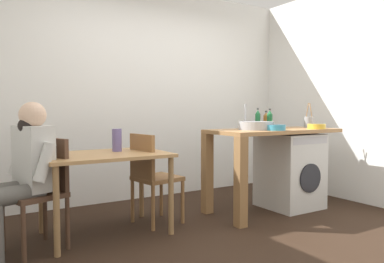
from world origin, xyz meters
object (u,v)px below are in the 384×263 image
Objects in this scene: seated_person at (23,169)px; bottle_squat_brown at (270,120)px; bottle_tall_green at (258,119)px; bottle_clear_small at (266,120)px; chair_opposite at (151,173)px; vase at (117,140)px; dining_table at (105,164)px; utensil_crock at (309,122)px; colander at (317,126)px; chair_person_seat at (43,187)px; mixing_bowl at (275,127)px; washing_machine at (290,170)px.

seated_person is 2.63m from bottle_squat_brown.
bottle_tall_green is 0.27m from bottle_clear_small.
bottle_tall_green is (1.30, -0.09, 0.52)m from chair_opposite.
dining_table is at bearing -146.31° from vase.
utensil_crock is (0.49, -0.23, -0.02)m from bottle_clear_small.
colander reaches higher than vase.
bottle_squat_brown is at bearing -108.91° from chair_person_seat.
utensil_crock is at bearing -3.97° from bottle_squat_brown.
vase is (0.15, 0.10, 0.20)m from dining_table.
mixing_bowl is (2.41, -0.28, 0.28)m from seated_person.
washing_machine is at bearing 24.78° from mixing_bowl.
chair_opposite is at bearing 174.52° from utensil_crock.
bottle_squat_brown reaches higher than chair_person_seat.
chair_opposite is 4.16× the size of vase.
dining_table is 0.27m from vase.
mixing_bowl is (2.26, -0.33, 0.44)m from chair_person_seat.
bottle_squat_brown is (-0.24, 0.09, 0.59)m from washing_machine.
utensil_crock reaches higher than dining_table.
bottle_tall_green reaches higher than colander.
seated_person is 2.44m from mixing_bowl.
colander is (3.03, -0.30, 0.28)m from seated_person.
colander is at bearing -13.62° from vase.
seated_person is 5.22× the size of bottle_squat_brown.
bottle_clear_small is at bearing 121.47° from colander.
washing_machine is at bearing -67.25° from bottle_clear_small.
bottle_tall_green is (2.48, 0.08, 0.35)m from seated_person.
bottle_tall_green is 1.11× the size of mixing_bowl.
utensil_crock reaches higher than washing_machine.
vase reaches higher than chair_person_seat.
colander reaches higher than washing_machine.
bottle_squat_brown is 1.06× the size of vase.
dining_table is at bearing -97.79° from seated_person.
chair_person_seat is 3.91× the size of bottle_squat_brown.
washing_machine is at bearing 72.06° from chair_opposite.
chair_person_seat is at bearing -179.29° from bottle_tall_green.
chair_opposite is 0.75× the size of seated_person.
chair_opposite is (1.03, 0.11, 0.00)m from chair_person_seat.
chair_opposite is 3.84× the size of bottle_tall_green.
bottle_squat_brown reaches higher than colander.
chair_person_seat is 4.25× the size of mixing_bowl.
bottle_tall_green is at bearing 171.46° from utensil_crock.
chair_opposite is 1.52m from bottle_squat_brown.
mixing_bowl is at bearing 60.68° from chair_opposite.
utensil_crock reaches higher than seated_person.
bottle_clear_small is 0.57m from mixing_bowl.
chair_person_seat is at bearing 171.69° from mixing_bowl.
bottle_tall_green reaches higher than vase.
bottle_tall_green is at bearing -5.19° from vase.
washing_machine is 0.66m from bottle_clear_small.
chair_opposite is 1.05× the size of washing_machine.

